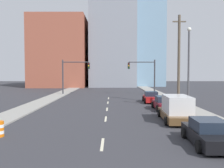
{
  "coord_description": "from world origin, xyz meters",
  "views": [
    {
      "loc": [
        0.53,
        -5.32,
        3.94
      ],
      "look_at": [
        0.47,
        30.27,
        2.2
      ],
      "focal_mm": 40.0,
      "sensor_mm": 36.0,
      "label": 1
    }
  ],
  "objects_px": {
    "traffic_signal_right": "(147,72)",
    "traffic_barrel": "(0,129)",
    "traffic_signal_left": "(71,72)",
    "sedan_maroon": "(164,104)",
    "street_lamp": "(189,62)",
    "utility_pole_right_mid": "(179,59)",
    "sedan_black": "(209,133)",
    "box_truck_brown": "(177,109)",
    "sedan_red": "(151,97)"
  },
  "relations": [
    {
      "from": "traffic_barrel",
      "to": "box_truck_brown",
      "type": "xyz_separation_m",
      "value": [
        12.0,
        4.75,
        0.49
      ]
    },
    {
      "from": "traffic_signal_right",
      "to": "traffic_barrel",
      "type": "relative_size",
      "value": 6.34
    },
    {
      "from": "traffic_signal_left",
      "to": "box_truck_brown",
      "type": "height_order",
      "value": "traffic_signal_left"
    },
    {
      "from": "traffic_signal_right",
      "to": "utility_pole_right_mid",
      "type": "distance_m",
      "value": 13.22
    },
    {
      "from": "sedan_red",
      "to": "traffic_signal_left",
      "type": "bearing_deg",
      "value": 139.79
    },
    {
      "from": "sedan_black",
      "to": "box_truck_brown",
      "type": "height_order",
      "value": "box_truck_brown"
    },
    {
      "from": "traffic_signal_right",
      "to": "sedan_maroon",
      "type": "relative_size",
      "value": 1.36
    },
    {
      "from": "utility_pole_right_mid",
      "to": "sedan_black",
      "type": "relative_size",
      "value": 2.36
    },
    {
      "from": "traffic_signal_right",
      "to": "traffic_barrel",
      "type": "xyz_separation_m",
      "value": [
        -12.83,
        -28.14,
        -3.47
      ]
    },
    {
      "from": "traffic_barrel",
      "to": "street_lamp",
      "type": "relative_size",
      "value": 0.11
    },
    {
      "from": "traffic_signal_left",
      "to": "street_lamp",
      "type": "distance_m",
      "value": 22.62
    },
    {
      "from": "traffic_signal_right",
      "to": "sedan_black",
      "type": "distance_m",
      "value": 30.03
    },
    {
      "from": "box_truck_brown",
      "to": "sedan_red",
      "type": "distance_m",
      "value": 12.36
    },
    {
      "from": "sedan_black",
      "to": "box_truck_brown",
      "type": "relative_size",
      "value": 0.81
    },
    {
      "from": "sedan_maroon",
      "to": "traffic_signal_right",
      "type": "bearing_deg",
      "value": 87.65
    },
    {
      "from": "utility_pole_right_mid",
      "to": "sedan_red",
      "type": "bearing_deg",
      "value": 147.42
    },
    {
      "from": "sedan_maroon",
      "to": "utility_pole_right_mid",
      "type": "bearing_deg",
      "value": 58.27
    },
    {
      "from": "traffic_barrel",
      "to": "street_lamp",
      "type": "bearing_deg",
      "value": 37.39
    },
    {
      "from": "traffic_signal_left",
      "to": "utility_pole_right_mid",
      "type": "distance_m",
      "value": 20.02
    },
    {
      "from": "traffic_signal_right",
      "to": "sedan_maroon",
      "type": "height_order",
      "value": "traffic_signal_right"
    },
    {
      "from": "sedan_red",
      "to": "utility_pole_right_mid",
      "type": "bearing_deg",
      "value": -30.57
    },
    {
      "from": "traffic_barrel",
      "to": "sedan_red",
      "type": "height_order",
      "value": "sedan_red"
    },
    {
      "from": "traffic_signal_left",
      "to": "traffic_signal_right",
      "type": "distance_m",
      "value": 13.09
    },
    {
      "from": "utility_pole_right_mid",
      "to": "street_lamp",
      "type": "bearing_deg",
      "value": -89.39
    },
    {
      "from": "traffic_barrel",
      "to": "sedan_maroon",
      "type": "xyz_separation_m",
      "value": [
        12.27,
        10.81,
        0.17
      ]
    },
    {
      "from": "utility_pole_right_mid",
      "to": "sedan_black",
      "type": "distance_m",
      "value": 17.79
    },
    {
      "from": "traffic_signal_right",
      "to": "traffic_barrel",
      "type": "distance_m",
      "value": 31.12
    },
    {
      "from": "traffic_signal_left",
      "to": "sedan_black",
      "type": "bearing_deg",
      "value": -67.59
    },
    {
      "from": "traffic_signal_right",
      "to": "box_truck_brown",
      "type": "height_order",
      "value": "traffic_signal_right"
    },
    {
      "from": "traffic_barrel",
      "to": "street_lamp",
      "type": "xyz_separation_m",
      "value": [
        14.96,
        11.43,
        4.51
      ]
    },
    {
      "from": "box_truck_brown",
      "to": "sedan_red",
      "type": "bearing_deg",
      "value": 92.78
    },
    {
      "from": "sedan_black",
      "to": "sedan_maroon",
      "type": "height_order",
      "value": "sedan_maroon"
    },
    {
      "from": "utility_pole_right_mid",
      "to": "traffic_barrel",
      "type": "bearing_deg",
      "value": -134.51
    },
    {
      "from": "sedan_maroon",
      "to": "sedan_red",
      "type": "height_order",
      "value": "sedan_maroon"
    },
    {
      "from": "sedan_maroon",
      "to": "sedan_red",
      "type": "bearing_deg",
      "value": 92.8
    },
    {
      "from": "utility_pole_right_mid",
      "to": "sedan_red",
      "type": "relative_size",
      "value": 2.46
    },
    {
      "from": "street_lamp",
      "to": "sedan_maroon",
      "type": "relative_size",
      "value": 1.95
    },
    {
      "from": "street_lamp",
      "to": "sedan_red",
      "type": "distance_m",
      "value": 7.76
    },
    {
      "from": "sedan_black",
      "to": "box_truck_brown",
      "type": "distance_m",
      "value": 6.45
    },
    {
      "from": "utility_pole_right_mid",
      "to": "traffic_barrel",
      "type": "relative_size",
      "value": 11.31
    },
    {
      "from": "traffic_signal_left",
      "to": "utility_pole_right_mid",
      "type": "height_order",
      "value": "utility_pole_right_mid"
    },
    {
      "from": "traffic_signal_right",
      "to": "sedan_black",
      "type": "relative_size",
      "value": 1.32
    },
    {
      "from": "utility_pole_right_mid",
      "to": "street_lamp",
      "type": "distance_m",
      "value": 3.78
    },
    {
      "from": "utility_pole_right_mid",
      "to": "sedan_red",
      "type": "distance_m",
      "value": 6.03
    },
    {
      "from": "traffic_signal_left",
      "to": "sedan_maroon",
      "type": "distance_m",
      "value": 21.64
    },
    {
      "from": "traffic_signal_right",
      "to": "sedan_red",
      "type": "bearing_deg",
      "value": -94.78
    },
    {
      "from": "traffic_signal_left",
      "to": "traffic_barrel",
      "type": "relative_size",
      "value": 6.34
    },
    {
      "from": "traffic_signal_left",
      "to": "sedan_red",
      "type": "distance_m",
      "value": 16.76
    },
    {
      "from": "street_lamp",
      "to": "traffic_signal_right",
      "type": "bearing_deg",
      "value": 97.25
    },
    {
      "from": "utility_pole_right_mid",
      "to": "sedan_maroon",
      "type": "xyz_separation_m",
      "value": [
        -2.65,
        -4.36,
        -4.85
      ]
    }
  ]
}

